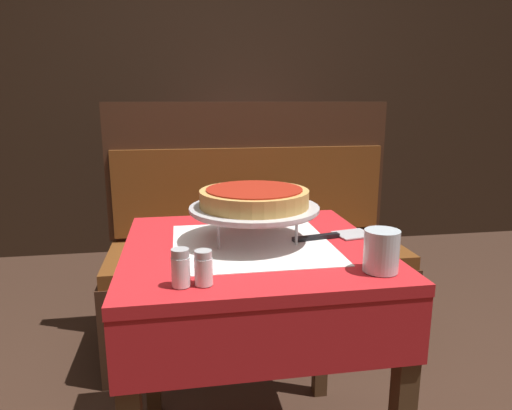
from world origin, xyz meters
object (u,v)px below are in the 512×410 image
object	(u,v)px
booth_bench	(256,276)
salt_shaker	(181,268)
water_glass_near	(381,251)
pepper_shaker	(204,268)
pizza_server	(335,236)
deep_dish_pizza	(254,197)
condiment_caddy	(261,155)
dining_table_front	(252,283)
pizza_pan_stand	(254,210)
dining_table_rear	(255,176)

from	to	relation	value
booth_bench	salt_shaker	xyz separation A→B (m)	(-0.34, -1.04, 0.46)
water_glass_near	pepper_shaker	xyz separation A→B (m)	(-0.42, -0.01, -0.01)
pizza_server	salt_shaker	bearing A→B (deg)	-147.15
deep_dish_pizza	condiment_caddy	size ratio (longest dim) A/B	2.20
dining_table_front	salt_shaker	world-z (taller)	salt_shaker
dining_table_front	salt_shaker	xyz separation A→B (m)	(-0.20, -0.27, 0.16)
pizza_pan_stand	deep_dish_pizza	distance (m)	0.04
dining_table_front	water_glass_near	size ratio (longest dim) A/B	7.42
booth_bench	water_glass_near	size ratio (longest dim) A/B	13.47
pizza_pan_stand	water_glass_near	size ratio (longest dim) A/B	3.70
booth_bench	deep_dish_pizza	size ratio (longest dim) A/B	4.36
pizza_server	salt_shaker	xyz separation A→B (m)	(-0.46, -0.29, 0.04)
booth_bench	pizza_pan_stand	distance (m)	0.91
pizza_server	dining_table_rear	bearing A→B (deg)	88.14
dining_table_rear	salt_shaker	size ratio (longest dim) A/B	9.34
dining_table_rear	deep_dish_pizza	xyz separation A→B (m)	(-0.30, -1.79, 0.24)
dining_table_front	pizza_pan_stand	world-z (taller)	pizza_pan_stand
deep_dish_pizza	pizza_server	bearing A→B (deg)	-1.94
pepper_shaker	salt_shaker	bearing A→B (deg)	-180.00
dining_table_rear	pizza_server	xyz separation A→B (m)	(-0.06, -1.79, 0.12)
dining_table_rear	condiment_caddy	distance (m)	0.16
salt_shaker	condiment_caddy	bearing A→B (deg)	75.36
dining_table_front	salt_shaker	bearing A→B (deg)	-126.21
booth_bench	salt_shaker	size ratio (longest dim) A/B	16.03
dining_table_rear	pepper_shaker	bearing A→B (deg)	-102.54
dining_table_rear	pizza_server	size ratio (longest dim) A/B	3.06
water_glass_near	salt_shaker	bearing A→B (deg)	-178.55
water_glass_near	salt_shaker	world-z (taller)	water_glass_near
salt_shaker	pizza_pan_stand	bearing A→B (deg)	54.93
salt_shaker	pepper_shaker	bearing A→B (deg)	0.00
salt_shaker	pepper_shaker	world-z (taller)	salt_shaker
dining_table_front	dining_table_rear	bearing A→B (deg)	80.21
pizza_server	pepper_shaker	size ratio (longest dim) A/B	3.30
deep_dish_pizza	salt_shaker	xyz separation A→B (m)	(-0.21, -0.30, -0.09)
water_glass_near	condiment_caddy	bearing A→B (deg)	87.48
dining_table_front	deep_dish_pizza	bearing A→B (deg)	67.72
pizza_server	condiment_caddy	bearing A→B (deg)	86.69
deep_dish_pizza	dining_table_rear	bearing A→B (deg)	80.41
water_glass_near	pepper_shaker	bearing A→B (deg)	-178.38
deep_dish_pizza	pepper_shaker	xyz separation A→B (m)	(-0.16, -0.30, -0.09)
pizza_pan_stand	salt_shaker	bearing A→B (deg)	-125.07
pizza_pan_stand	pepper_shaker	size ratio (longest dim) A/B	4.75
booth_bench	pepper_shaker	world-z (taller)	booth_bench
condiment_caddy	pizza_server	bearing A→B (deg)	-93.31
pizza_server	pepper_shaker	xyz separation A→B (m)	(-0.41, -0.29, 0.03)
pizza_pan_stand	deep_dish_pizza	bearing A→B (deg)	0.00
dining_table_rear	condiment_caddy	bearing A→B (deg)	53.69
water_glass_near	condiment_caddy	distance (m)	2.14
salt_shaker	condiment_caddy	world-z (taller)	condiment_caddy
booth_bench	pizza_server	bearing A→B (deg)	-81.45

